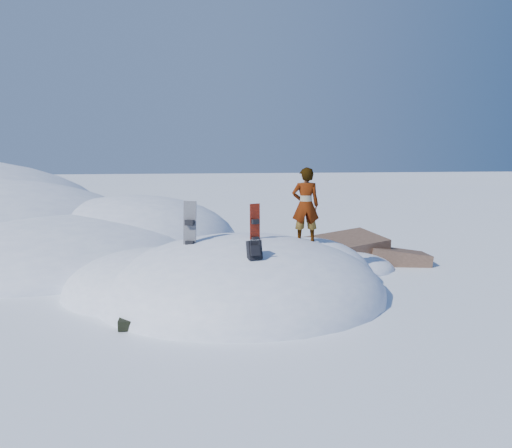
{
  "coord_description": "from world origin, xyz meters",
  "views": [
    {
      "loc": [
        -1.19,
        -11.71,
        3.58
      ],
      "look_at": [
        0.36,
        0.3,
        1.73
      ],
      "focal_mm": 35.0,
      "sensor_mm": 36.0,
      "label": 1
    }
  ],
  "objects": [
    {
      "name": "backpack",
      "position": [
        0.09,
        -1.54,
        1.46
      ],
      "size": [
        0.34,
        0.38,
        0.48
      ],
      "rotation": [
        0.0,
        0.0,
        0.19
      ],
      "color": "black",
      "rests_on": "snow_mound"
    },
    {
      "name": "snow_mound",
      "position": [
        -0.17,
        0.24,
        0.0
      ],
      "size": [
        8.0,
        6.0,
        3.0
      ],
      "color": "white",
      "rests_on": "ground"
    },
    {
      "name": "snowboard_dark",
      "position": [
        -1.26,
        -0.25,
        1.58
      ],
      "size": [
        0.35,
        0.29,
        1.63
      ],
      "rotation": [
        0.0,
        0.0,
        -0.36
      ],
      "color": "black",
      "rests_on": "snow_mound"
    },
    {
      "name": "gear_pile",
      "position": [
        -2.26,
        -1.81,
        0.13
      ],
      "size": [
        0.95,
        0.71,
        0.26
      ],
      "rotation": [
        0.0,
        0.0,
        0.0
      ],
      "color": "black",
      "rests_on": "ground"
    },
    {
      "name": "snowboard_red",
      "position": [
        0.25,
        -0.36,
        1.64
      ],
      "size": [
        0.25,
        0.2,
        1.37
      ],
      "rotation": [
        0.0,
        0.0,
        0.4
      ],
      "color": "red",
      "rests_on": "snow_mound"
    },
    {
      "name": "ground",
      "position": [
        0.0,
        0.0,
        0.0
      ],
      "size": [
        120.0,
        120.0,
        0.0
      ],
      "primitive_type": "plane",
      "color": "white",
      "rests_on": "ground"
    },
    {
      "name": "rock_outcrop",
      "position": [
        3.72,
        3.01,
        0.01
      ],
      "size": [
        4.68,
        4.41,
        1.68
      ],
      "color": "brown",
      "rests_on": "ground"
    },
    {
      "name": "person",
      "position": [
        1.6,
        0.33,
        2.18
      ],
      "size": [
        0.72,
        0.5,
        1.87
      ],
      "primitive_type": "imported",
      "rotation": [
        0.0,
        0.0,
        3.06
      ],
      "color": "slate",
      "rests_on": "snow_mound"
    }
  ]
}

